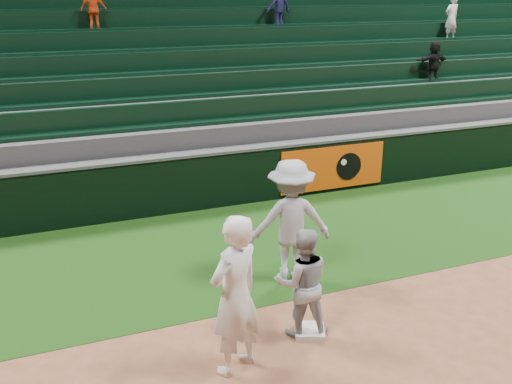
{
  "coord_description": "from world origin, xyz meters",
  "views": [
    {
      "loc": [
        -3.23,
        -5.95,
        4.47
      ],
      "look_at": [
        0.03,
        2.3,
        1.3
      ],
      "focal_mm": 40.0,
      "sensor_mm": 36.0,
      "label": 1
    }
  ],
  "objects_px": {
    "first_base": "(310,331)",
    "baserunner": "(302,283)",
    "first_baseman": "(235,296)",
    "base_coach": "(291,221)"
  },
  "relations": [
    {
      "from": "first_base",
      "to": "baserunner",
      "type": "relative_size",
      "value": 0.26
    },
    {
      "from": "first_base",
      "to": "base_coach",
      "type": "relative_size",
      "value": 0.2
    },
    {
      "from": "first_base",
      "to": "baserunner",
      "type": "bearing_deg",
      "value": 142.66
    },
    {
      "from": "first_baseman",
      "to": "baserunner",
      "type": "distance_m",
      "value": 1.19
    },
    {
      "from": "first_base",
      "to": "base_coach",
      "type": "xyz_separation_m",
      "value": [
        0.41,
        1.56,
        0.97
      ]
    },
    {
      "from": "base_coach",
      "to": "baserunner",
      "type": "bearing_deg",
      "value": 82.69
    },
    {
      "from": "first_base",
      "to": "first_baseman",
      "type": "bearing_deg",
      "value": -164.64
    },
    {
      "from": "baserunner",
      "to": "base_coach",
      "type": "height_order",
      "value": "base_coach"
    },
    {
      "from": "first_base",
      "to": "first_baseman",
      "type": "relative_size",
      "value": 0.19
    },
    {
      "from": "first_base",
      "to": "first_baseman",
      "type": "distance_m",
      "value": 1.58
    }
  ]
}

